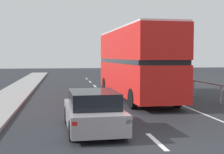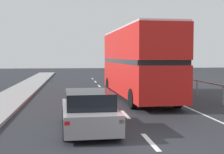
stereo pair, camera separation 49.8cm
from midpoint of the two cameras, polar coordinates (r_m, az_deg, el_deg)
The scene contains 5 objects.
ground_plane at distance 9.32m, azimuth 7.57°, elevation -12.67°, with size 74.24×120.00×0.10m, color #25272C.
lane_paint_markings at distance 17.83m, azimuth 6.55°, elevation -4.58°, with size 3.57×46.00×0.01m.
bridge_side_railing at distance 19.44m, azimuth 15.82°, elevation -1.45°, with size 0.10×42.00×1.07m.
double_decker_bus_red at distance 19.44m, azimuth 3.43°, elevation 2.83°, with size 2.91×10.82×4.23m.
hatchback_car_near at distance 11.15m, azimuth -4.72°, elevation -6.14°, with size 1.94×4.16×1.39m.
Camera 1 is at (-2.82, -8.53, 2.58)m, focal length 51.10 mm.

